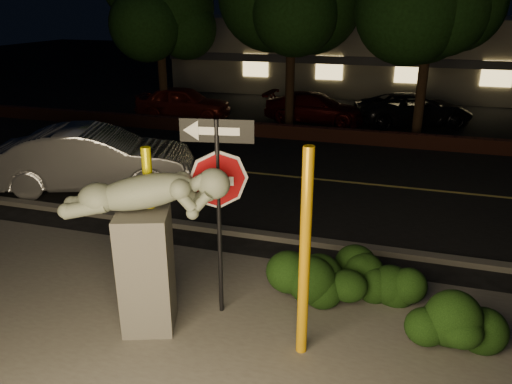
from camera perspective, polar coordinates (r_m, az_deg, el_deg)
ground at (r=17.23m, az=9.42°, el=4.52°), size 90.00×90.00×0.00m
patio at (r=7.50m, az=-3.16°, el=-18.41°), size 14.00×6.00×0.02m
road at (r=14.40m, az=7.74°, el=1.37°), size 80.00×8.00×0.01m
lane_marking at (r=14.39m, az=7.74°, el=1.41°), size 80.00×0.12×0.00m
curb at (r=10.65m, az=4.02°, el=-5.38°), size 80.00×0.25×0.12m
brick_wall at (r=18.41m, az=10.04°, el=6.34°), size 40.00×0.35×0.50m
parking_lot at (r=24.00m, az=11.81°, el=8.97°), size 40.00×12.00×0.01m
building at (r=31.61m, az=13.62°, el=15.26°), size 22.00×10.20×4.00m
yellow_pole_left at (r=7.72m, az=-11.71°, el=-5.17°), size 0.14×0.14×2.85m
yellow_pole_right at (r=6.80m, az=5.59°, el=-7.39°), size 0.15×0.15×3.09m
signpost at (r=7.42m, az=-4.37°, el=1.31°), size 1.08×0.22×3.21m
sculpture at (r=7.47m, az=-12.42°, el=-4.71°), size 2.38×1.35×2.58m
hedge_center at (r=8.53m, az=7.53°, el=-9.39°), size 1.92×1.01×0.97m
hedge_right at (r=8.89m, az=14.44°, el=-8.40°), size 1.63×0.97×1.02m
hedge_far_right at (r=7.97m, az=22.02°, el=-13.49°), size 1.37×0.91×0.92m
silver_sedan at (r=14.03m, az=-17.86°, el=3.63°), size 5.45×3.46×1.70m
parked_car_red at (r=22.25m, az=-8.31°, el=10.10°), size 4.22×1.96×1.40m
parked_car_darkred at (r=21.41m, az=6.77°, el=9.54°), size 4.37×2.01×1.24m
parked_car_dark at (r=21.79m, az=17.62°, el=9.00°), size 5.16×3.80×1.30m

